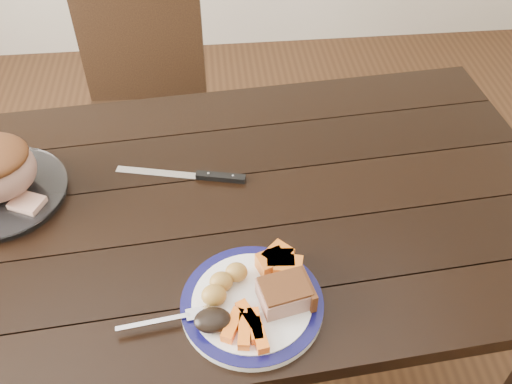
{
  "coord_description": "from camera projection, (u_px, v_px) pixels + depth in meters",
  "views": [
    {
      "loc": [
        -0.01,
        -0.92,
        1.7
      ],
      "look_at": [
        0.08,
        -0.02,
        0.8
      ],
      "focal_mm": 40.0,
      "sensor_mm": 36.0,
      "label": 1
    }
  ],
  "objects": [
    {
      "name": "chair_far",
      "position": [
        145.0,
        102.0,
        1.98
      ],
      "size": [
        0.44,
        0.45,
        0.93
      ],
      "rotation": [
        0.0,
        0.0,
        3.09
      ],
      "color": "black",
      "rests_on": "ground"
    },
    {
      "name": "ground",
      "position": [
        231.0,
        364.0,
        1.85
      ],
      "size": [
        4.0,
        4.0,
        0.0
      ],
      "primitive_type": "plane",
      "color": "#472B16",
      "rests_on": "ground"
    },
    {
      "name": "dining_table",
      "position": [
        222.0,
        230.0,
        1.38
      ],
      "size": [
        1.67,
        1.02,
        0.75
      ],
      "rotation": [
        0.0,
        0.0,
        0.08
      ],
      "color": "black",
      "rests_on": "ground"
    },
    {
      "name": "carrot_batons",
      "position": [
        248.0,
        327.0,
        1.05
      ],
      "size": [
        0.09,
        0.11,
        0.02
      ],
      "color": "orange",
      "rests_on": "dinner_plate"
    },
    {
      "name": "carving_knife",
      "position": [
        205.0,
        176.0,
        1.38
      ],
      "size": [
        0.32,
        0.09,
        0.01
      ],
      "rotation": [
        0.0,
        0.0,
        -0.23
      ],
      "color": "silver",
      "rests_on": "dining_table"
    },
    {
      "name": "pumpkin_wedges",
      "position": [
        279.0,
        263.0,
        1.15
      ],
      "size": [
        0.1,
        0.09,
        0.04
      ],
      "color": "orange",
      "rests_on": "dinner_plate"
    },
    {
      "name": "dark_mushroom",
      "position": [
        213.0,
        320.0,
        1.06
      ],
      "size": [
        0.07,
        0.05,
        0.03
      ],
      "primitive_type": "ellipsoid",
      "color": "black",
      "rests_on": "dinner_plate"
    },
    {
      "name": "serving_platter",
      "position": [
        1.0,
        194.0,
        1.33
      ],
      "size": [
        0.3,
        0.3,
        0.02
      ],
      "primitive_type": "cylinder",
      "color": "white",
      "rests_on": "dining_table"
    },
    {
      "name": "cut_slice",
      "position": [
        27.0,
        203.0,
        1.28
      ],
      "size": [
        0.09,
        0.08,
        0.02
      ],
      "primitive_type": "cube",
      "rotation": [
        0.0,
        0.0,
        -0.44
      ],
      "color": "tan",
      "rests_on": "serving_platter"
    },
    {
      "name": "dinner_plate",
      "position": [
        252.0,
        304.0,
        1.11
      ],
      "size": [
        0.28,
        0.28,
        0.02
      ],
      "primitive_type": "cylinder",
      "color": "white",
      "rests_on": "dining_table"
    },
    {
      "name": "fork",
      "position": [
        170.0,
        319.0,
        1.08
      ],
      "size": [
        0.18,
        0.04,
        0.0
      ],
      "rotation": [
        0.0,
        0.0,
        0.13
      ],
      "color": "silver",
      "rests_on": "dinner_plate"
    },
    {
      "name": "plate_rim",
      "position": [
        252.0,
        302.0,
        1.11
      ],
      "size": [
        0.28,
        0.28,
        0.02
      ],
      "primitive_type": "torus",
      "color": "#0E0D43",
      "rests_on": "dinner_plate"
    },
    {
      "name": "roasted_potatoes",
      "position": [
        223.0,
        284.0,
        1.11
      ],
      "size": [
        0.09,
        0.09,
        0.04
      ],
      "color": "gold",
      "rests_on": "dinner_plate"
    },
    {
      "name": "pork_slice",
      "position": [
        284.0,
        294.0,
        1.09
      ],
      "size": [
        0.11,
        0.09,
        0.04
      ],
      "primitive_type": "cube",
      "rotation": [
        0.0,
        0.0,
        0.21
      ],
      "color": "tan",
      "rests_on": "dinner_plate"
    }
  ]
}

